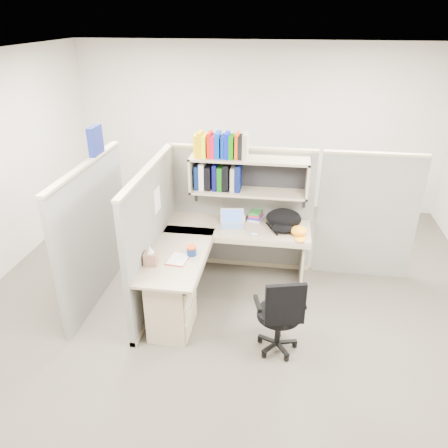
% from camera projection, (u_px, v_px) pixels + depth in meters
% --- Properties ---
extents(ground, '(6.00, 6.00, 0.00)m').
position_uv_depth(ground, '(232.00, 303.00, 5.14)').
color(ground, '#39352C').
rests_on(ground, ground).
extents(room_shell, '(6.00, 6.00, 6.00)m').
position_uv_depth(room_shell, '(233.00, 172.00, 4.42)').
color(room_shell, beige).
rests_on(room_shell, ground).
extents(cubicle, '(3.79, 1.84, 1.95)m').
position_uv_depth(cubicle, '(207.00, 215.00, 5.19)').
color(cubicle, '#61615D').
rests_on(cubicle, ground).
extents(desk, '(1.74, 1.75, 0.73)m').
position_uv_depth(desk, '(191.00, 282.00, 4.75)').
color(desk, gray).
rests_on(desk, ground).
extents(laptop, '(0.32, 0.32, 0.20)m').
position_uv_depth(laptop, '(232.00, 219.00, 5.26)').
color(laptop, silver).
rests_on(laptop, desk).
extents(backpack, '(0.47, 0.39, 0.25)m').
position_uv_depth(backpack, '(283.00, 221.00, 5.17)').
color(backpack, black).
rests_on(backpack, desk).
extents(orange_cap, '(0.23, 0.26, 0.11)m').
position_uv_depth(orange_cap, '(299.00, 231.00, 5.09)').
color(orange_cap, orange).
rests_on(orange_cap, desk).
extents(snack_canister, '(0.11, 0.11, 0.11)m').
position_uv_depth(snack_canister, '(192.00, 251.00, 4.67)').
color(snack_canister, navy).
rests_on(snack_canister, desk).
extents(tissue_box, '(0.15, 0.15, 0.21)m').
position_uv_depth(tissue_box, '(150.00, 255.00, 4.48)').
color(tissue_box, '#926953').
rests_on(tissue_box, desk).
extents(mouse, '(0.10, 0.07, 0.03)m').
position_uv_depth(mouse, '(255.00, 234.00, 5.09)').
color(mouse, '#9AC1DB').
rests_on(mouse, desk).
extents(paper_cup, '(0.08, 0.08, 0.10)m').
position_uv_depth(paper_cup, '(242.00, 219.00, 5.40)').
color(paper_cup, silver).
rests_on(paper_cup, desk).
extents(book_stack, '(0.20, 0.25, 0.11)m').
position_uv_depth(book_stack, '(256.00, 215.00, 5.48)').
color(book_stack, slate).
rests_on(book_stack, desk).
extents(loose_paper, '(0.21, 0.27, 0.00)m').
position_uv_depth(loose_paper, '(178.00, 259.00, 4.62)').
color(loose_paper, white).
rests_on(loose_paper, desk).
extents(task_chair, '(0.52, 0.48, 0.91)m').
position_uv_depth(task_chair, '(279.00, 326.00, 4.27)').
color(task_chair, black).
rests_on(task_chair, ground).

